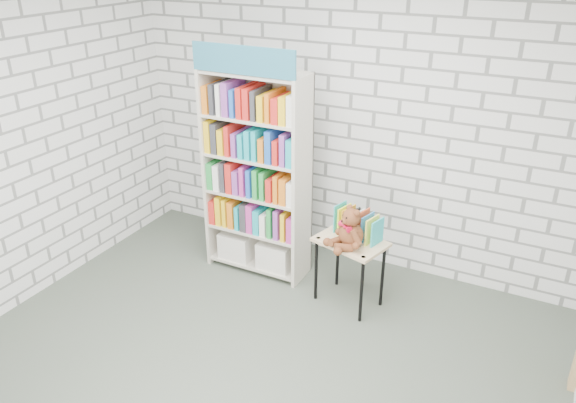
% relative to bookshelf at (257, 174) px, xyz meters
% --- Properties ---
extents(ground, '(4.50, 4.50, 0.00)m').
position_rel_bookshelf_xyz_m(ground, '(0.65, -1.36, -1.00)').
color(ground, '#485144').
rests_on(ground, ground).
extents(room_shell, '(4.52, 4.02, 2.81)m').
position_rel_bookshelf_xyz_m(room_shell, '(0.65, -1.36, 0.78)').
color(room_shell, silver).
rests_on(room_shell, ground).
extents(bookshelf, '(0.98, 0.38, 2.20)m').
position_rel_bookshelf_xyz_m(bookshelf, '(0.00, 0.00, 0.00)').
color(bookshelf, beige).
rests_on(bookshelf, ground).
extents(display_table, '(0.67, 0.54, 0.63)m').
position_rel_bookshelf_xyz_m(display_table, '(1.01, -0.16, -0.46)').
color(display_table, '#D8AE82').
rests_on(display_table, ground).
extents(table_books, '(0.44, 0.28, 0.24)m').
position_rel_bookshelf_xyz_m(table_books, '(1.04, -0.07, -0.25)').
color(table_books, '#29AFB5').
rests_on(table_books, display_table).
extents(teddy_bear, '(0.35, 0.34, 0.36)m').
position_rel_bookshelf_xyz_m(teddy_bear, '(1.03, -0.26, -0.23)').
color(teddy_bear, brown).
rests_on(teddy_bear, display_table).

